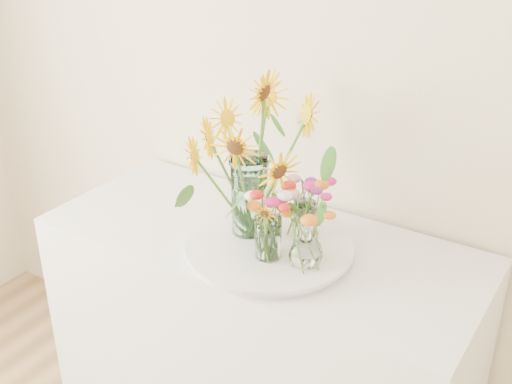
% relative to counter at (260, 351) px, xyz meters
% --- Properties ---
extents(counter, '(1.40, 0.60, 0.90)m').
position_rel_counter_xyz_m(counter, '(0.00, 0.00, 0.00)').
color(counter, white).
rests_on(counter, ground_plane).
extents(tray, '(0.48, 0.48, 0.02)m').
position_rel_counter_xyz_m(tray, '(0.07, -0.06, 0.46)').
color(tray, white).
rests_on(tray, counter).
extents(mason_jar, '(0.11, 0.11, 0.26)m').
position_rel_counter_xyz_m(mason_jar, '(-0.02, -0.02, 0.60)').
color(mason_jar, '#B1E1E6').
rests_on(mason_jar, tray).
extents(sunflower_bouquet, '(0.72, 0.72, 0.51)m').
position_rel_counter_xyz_m(sunflower_bouquet, '(-0.02, -0.02, 0.73)').
color(sunflower_bouquet, '#FEC205').
rests_on(sunflower_bouquet, tray).
extents(small_vase_a, '(0.09, 0.09, 0.13)m').
position_rel_counter_xyz_m(small_vase_a, '(0.10, -0.12, 0.54)').
color(small_vase_a, white).
rests_on(small_vase_a, tray).
extents(wildflower_posy_a, '(0.17, 0.17, 0.22)m').
position_rel_counter_xyz_m(wildflower_posy_a, '(0.10, -0.12, 0.59)').
color(wildflower_posy_a, orange).
rests_on(wildflower_posy_a, tray).
extents(small_vase_b, '(0.11, 0.11, 0.14)m').
position_rel_counter_xyz_m(small_vase_b, '(0.21, -0.10, 0.55)').
color(small_vase_b, white).
rests_on(small_vase_b, tray).
extents(wildflower_posy_b, '(0.22, 0.22, 0.23)m').
position_rel_counter_xyz_m(wildflower_posy_b, '(0.21, -0.10, 0.59)').
color(wildflower_posy_b, orange).
rests_on(wildflower_posy_b, tray).
extents(small_vase_c, '(0.09, 0.09, 0.12)m').
position_rel_counter_xyz_m(small_vase_c, '(0.13, 0.05, 0.53)').
color(small_vase_c, white).
rests_on(small_vase_c, tray).
extents(wildflower_posy_c, '(0.21, 0.21, 0.21)m').
position_rel_counter_xyz_m(wildflower_posy_c, '(0.13, 0.05, 0.58)').
color(wildflower_posy_c, orange).
rests_on(wildflower_posy_c, tray).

